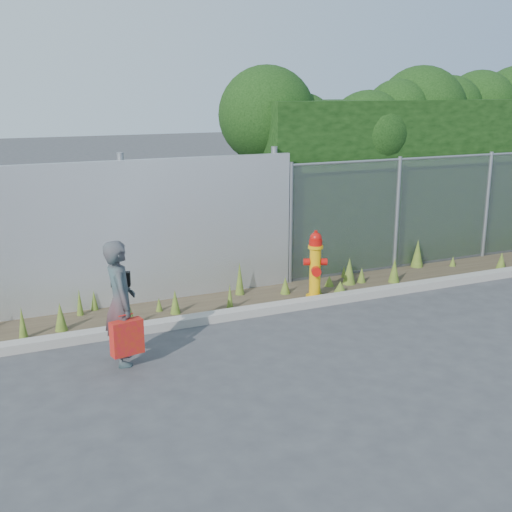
{
  "coord_description": "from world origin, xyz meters",
  "views": [
    {
      "loc": [
        -3.76,
        -6.27,
        3.2
      ],
      "look_at": [
        -0.3,
        1.4,
        1.0
      ],
      "focal_mm": 45.0,
      "sensor_mm": 36.0,
      "label": 1
    }
  ],
  "objects": [
    {
      "name": "weed_strip",
      "position": [
        0.46,
        2.43,
        0.13
      ],
      "size": [
        16.0,
        1.32,
        0.55
      ],
      "color": "#403324",
      "rests_on": "ground"
    },
    {
      "name": "ground",
      "position": [
        0.0,
        0.0,
        0.0
      ],
      "size": [
        80.0,
        80.0,
        0.0
      ],
      "primitive_type": "plane",
      "color": "#38383B",
      "rests_on": "ground"
    },
    {
      "name": "woman",
      "position": [
        -2.27,
        0.92,
        0.76
      ],
      "size": [
        0.4,
        0.57,
        1.51
      ],
      "primitive_type": "imported",
      "rotation": [
        0.0,
        0.0,
        1.5
      ],
      "color": "#0F6264",
      "rests_on": "ground"
    },
    {
      "name": "hedge",
      "position": [
        4.45,
        4.07,
        2.06
      ],
      "size": [
        7.86,
        2.03,
        3.69
      ],
      "color": "black",
      "rests_on": "ground"
    },
    {
      "name": "black_shoulder_bag",
      "position": [
        -2.22,
        1.06,
        1.0
      ],
      "size": [
        0.23,
        0.1,
        0.17
      ],
      "rotation": [
        0.0,
        0.0,
        -0.3
      ],
      "color": "black"
    },
    {
      "name": "curb",
      "position": [
        0.0,
        1.8,
        0.06
      ],
      "size": [
        16.0,
        0.22,
        0.12
      ],
      "primitive_type": "cube",
      "color": "gray",
      "rests_on": "ground"
    },
    {
      "name": "corrugated_fence",
      "position": [
        -3.25,
        3.01,
        1.1
      ],
      "size": [
        8.5,
        0.21,
        2.3
      ],
      "color": "#BABCC2",
      "rests_on": "ground"
    },
    {
      "name": "fire_hydrant",
      "position": [
        1.02,
        2.09,
        0.53
      ],
      "size": [
        0.37,
        0.33,
        1.1
      ],
      "rotation": [
        0.0,
        0.0,
        -0.39
      ],
      "color": "#DB9D0B",
      "rests_on": "ground"
    },
    {
      "name": "red_tote_bag",
      "position": [
        -2.26,
        0.7,
        0.4
      ],
      "size": [
        0.38,
        0.14,
        0.49
      ],
      "rotation": [
        0.0,
        0.0,
        0.19
      ],
      "color": "#A93109"
    },
    {
      "name": "chainlink_fence",
      "position": [
        4.25,
        3.0,
        1.03
      ],
      "size": [
        6.5,
        0.07,
        2.05
      ],
      "color": "gray",
      "rests_on": "ground"
    }
  ]
}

